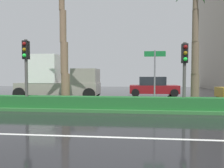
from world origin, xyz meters
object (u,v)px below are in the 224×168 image
street_name_sign (155,71)px  traffic_signal_median_right (185,63)px  traffic_signal_median_left (26,61)px  car_in_traffic_leading (153,87)px  box_truck_lead (58,79)px

street_name_sign → traffic_signal_median_right: bearing=-10.6°
traffic_signal_median_left → traffic_signal_median_right: (8.17, 0.29, -0.16)m
car_in_traffic_leading → box_truck_lead: bearing=-159.2°
box_truck_lead → car_in_traffic_leading: bearing=20.8°
traffic_signal_median_left → car_in_traffic_leading: size_ratio=0.83×
traffic_signal_median_left → street_name_sign: bearing=4.8°
street_name_sign → car_in_traffic_leading: 8.27m
street_name_sign → box_truck_lead: size_ratio=0.47×
traffic_signal_median_right → street_name_sign: 1.51m
traffic_signal_median_right → box_truck_lead: 10.20m
traffic_signal_median_right → box_truck_lead: size_ratio=0.52×
box_truck_lead → car_in_traffic_leading: size_ratio=1.49×
traffic_signal_median_left → box_truck_lead: size_ratio=0.56×
street_name_sign → car_in_traffic_leading: bearing=85.4°
traffic_signal_median_left → car_in_traffic_leading: 11.56m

